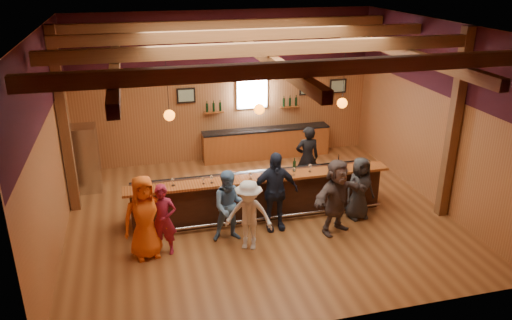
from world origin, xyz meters
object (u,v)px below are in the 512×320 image
object	(u,v)px
stainless_fridge	(85,159)
customer_redvest	(163,220)
customer_denim	(230,206)
customer_brown	(337,197)
bartender	(307,158)
bar_counter	(258,194)
ice_bucket	(275,171)
customer_white	(249,215)
customer_navy	(274,191)
bottle_a	(279,166)
back_bar_cabinet	(266,143)
customer_dark	(360,188)
customer_orange	(145,217)

from	to	relation	value
stainless_fridge	customer_redvest	bearing A→B (deg)	-64.62
stainless_fridge	customer_denim	size ratio (longest dim) A/B	1.10
customer_brown	bartender	xyz separation A→B (m)	(0.16, 2.39, -0.00)
bar_counter	ice_bucket	size ratio (longest dim) A/B	28.61
customer_white	bartender	bearing A→B (deg)	72.99
ice_bucket	bar_counter	bearing A→B (deg)	133.86
stainless_fridge	customer_redvest	world-z (taller)	stainless_fridge
customer_navy	ice_bucket	world-z (taller)	customer_navy
customer_brown	customer_white	bearing A→B (deg)	161.57
customer_white	customer_brown	size ratio (longest dim) A/B	0.89
bar_counter	bottle_a	distance (m)	0.89
back_bar_cabinet	bottle_a	size ratio (longest dim) A/B	10.39
customer_white	ice_bucket	distance (m)	1.54
customer_dark	bartender	distance (m)	2.00
back_bar_cabinet	customer_orange	world-z (taller)	customer_orange
back_bar_cabinet	customer_orange	xyz separation A→B (m)	(-3.92, -4.83, 0.43)
customer_redvest	bottle_a	world-z (taller)	customer_redvest
bottle_a	customer_dark	bearing A→B (deg)	-19.37
back_bar_cabinet	stainless_fridge	bearing A→B (deg)	-168.07
bar_counter	customer_redvest	bearing A→B (deg)	-152.22
back_bar_cabinet	customer_white	bearing A→B (deg)	-109.32
stainless_fridge	customer_redvest	xyz separation A→B (m)	(1.75, -3.70, -0.12)
ice_bucket	customer_orange	bearing A→B (deg)	-162.91
customer_orange	bottle_a	size ratio (longest dim) A/B	4.70
customer_navy	bottle_a	world-z (taller)	customer_navy
customer_white	customer_orange	bearing A→B (deg)	-162.54
customer_navy	customer_brown	size ratio (longest dim) A/B	1.06
customer_redvest	ice_bucket	xyz separation A→B (m)	(2.68, 0.92, 0.44)
customer_denim	ice_bucket	world-z (taller)	customer_denim
customer_redvest	back_bar_cabinet	bearing A→B (deg)	69.41
customer_orange	customer_white	world-z (taller)	customer_orange
customer_denim	bottle_a	world-z (taller)	customer_denim
back_bar_cabinet	customer_denim	xyz separation A→B (m)	(-2.09, -4.62, 0.34)
customer_dark	customer_white	bearing A→B (deg)	-175.10
customer_navy	ice_bucket	xyz separation A→B (m)	(0.14, 0.48, 0.28)
customer_white	customer_brown	xyz separation A→B (m)	(2.07, 0.20, 0.09)
customer_orange	customer_navy	xyz separation A→B (m)	(2.90, 0.45, 0.03)
customer_redvest	bottle_a	bearing A→B (deg)	36.57
customer_white	bottle_a	distance (m)	1.77
bartender	ice_bucket	bearing A→B (deg)	51.11
stainless_fridge	customer_white	world-z (taller)	stainless_fridge
back_bar_cabinet	customer_denim	bearing A→B (deg)	-114.30
customer_orange	customer_redvest	distance (m)	0.39
customer_white	customer_navy	distance (m)	1.04
back_bar_cabinet	ice_bucket	size ratio (longest dim) A/B	18.16
customer_orange	customer_dark	bearing A→B (deg)	-4.45
customer_redvest	customer_dark	world-z (taller)	customer_redvest
customer_denim	customer_brown	bearing A→B (deg)	-0.80
customer_white	customer_brown	world-z (taller)	customer_brown
customer_brown	bar_counter	bearing A→B (deg)	114.70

